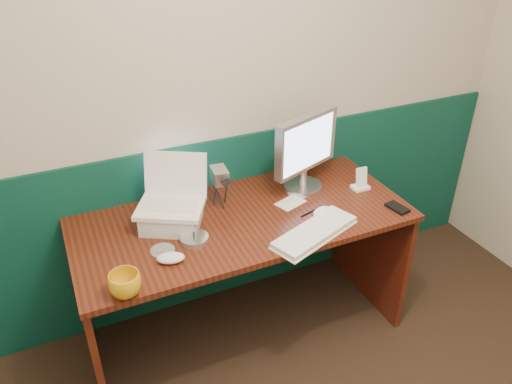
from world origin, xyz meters
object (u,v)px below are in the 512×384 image
laptop (168,186)px  keyboard (315,233)px  camcorder (220,189)px  desk (244,278)px  monitor (304,153)px  mug (125,284)px

laptop → keyboard: bearing=-1.8°
laptop → camcorder: (0.27, 0.08, -0.12)m
desk → laptop: 0.68m
desk → monitor: monitor is taller
mug → camcorder: (0.56, 0.45, 0.04)m
keyboard → camcorder: size_ratio=2.32×
desk → camcorder: camcorder is taller
keyboard → camcorder: camcorder is taller
monitor → keyboard: (-0.16, -0.40, -0.19)m
laptop → monitor: size_ratio=0.73×
camcorder → keyboard: bearing=-49.1°
laptop → mug: (-0.29, -0.38, -0.16)m
mug → keyboard: bearing=2.7°
laptop → monitor: 0.73m
desk → camcorder: bearing=112.1°
laptop → keyboard: (0.56, -0.34, -0.20)m
monitor → laptop: bearing=164.3°
mug → desk: bearing=26.6°
laptop → monitor: monitor is taller
laptop → camcorder: bearing=45.0°
desk → laptop: laptop is taller
keyboard → mug: size_ratio=3.46×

